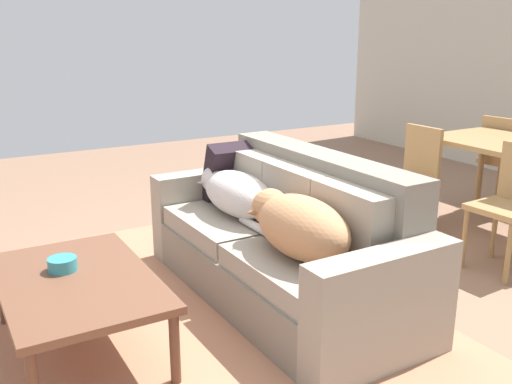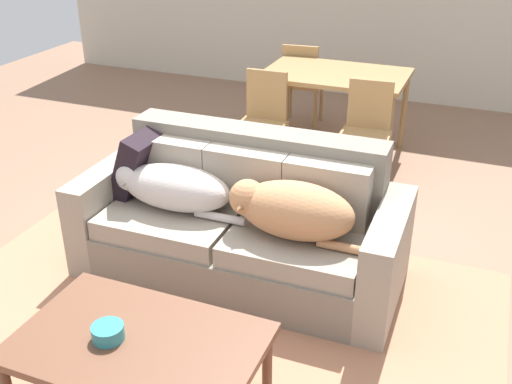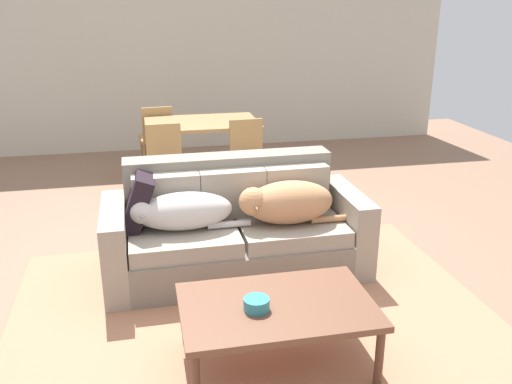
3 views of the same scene
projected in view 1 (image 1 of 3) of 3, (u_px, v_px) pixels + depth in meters
The scene contains 11 objects.
ground_plane at pixel (276, 285), 3.79m from camera, with size 10.00×10.00×0.00m, color #8F6A52.
area_rug at pixel (176, 322), 3.29m from camera, with size 3.32×2.61×0.01m, color tan.
couch at pixel (286, 244), 3.56m from camera, with size 2.05×0.89×0.90m.
dog_on_left_cushion at pixel (236, 193), 3.79m from camera, with size 0.90×0.34×0.29m.
dog_on_right_cushion at pixel (298, 225), 3.09m from camera, with size 0.87×0.37×0.33m.
throw_pillow_by_left_arm at pixel (235, 172), 4.11m from camera, with size 0.14×0.44×0.44m, color black.
coffee_table at pixel (77, 286), 2.91m from camera, with size 1.13×0.73×0.42m.
bowl_on_coffee_table at pixel (62, 264), 2.97m from camera, with size 0.15×0.15×0.07m, color teal.
dining_chair_near_left at pixel (412, 175), 4.62m from camera, with size 0.41×0.41×0.88m.
dining_chair_near_right at pixel (512, 201), 3.91m from camera, with size 0.42×0.42×0.88m.
dining_chair_far_left at pixel (504, 157), 5.23m from camera, with size 0.44×0.44×0.87m.
Camera 1 is at (2.94, -1.85, 1.64)m, focal length 40.14 mm.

